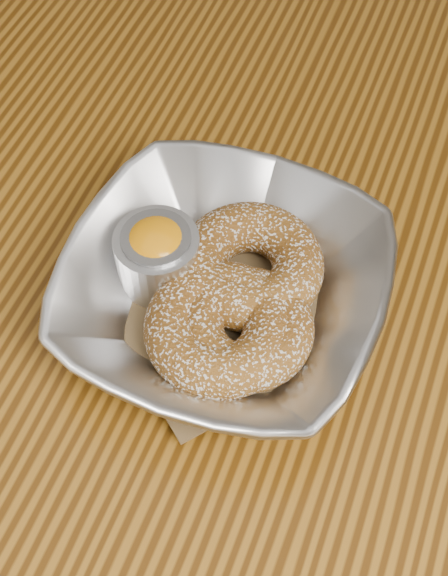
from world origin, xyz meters
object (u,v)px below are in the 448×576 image
(table, at_px, (179,319))
(ramekin, at_px, (158,254))
(donut_extra, at_px, (245,328))
(serving_bowl, at_px, (224,292))
(donut_front, at_px, (220,328))
(donut_back, at_px, (250,265))

(table, height_order, ramekin, ramekin)
(donut_extra, bearing_deg, serving_bowl, 136.66)
(serving_bowl, xyz_separation_m, donut_extra, (0.02, -0.02, 0.00))
(donut_extra, height_order, ramekin, ramekin)
(table, height_order, serving_bowl, serving_bowl)
(donut_extra, distance_m, ramekin, 0.08)
(ramekin, bearing_deg, donut_front, -30.63)
(table, distance_m, donut_extra, 0.16)
(donut_back, xyz_separation_m, ramekin, (-0.06, -0.02, 0.01))
(donut_front, bearing_deg, ramekin, 149.37)
(table, xyz_separation_m, ramekin, (0.00, -0.03, 0.13))
(ramekin, bearing_deg, table, 97.92)
(table, bearing_deg, ramekin, -82.08)
(donut_front, xyz_separation_m, ramekin, (-0.06, 0.03, 0.01))
(donut_back, relative_size, donut_front, 1.02)
(serving_bowl, relative_size, donut_extra, 2.35)
(donut_back, bearing_deg, donut_front, -91.09)
(serving_bowl, height_order, donut_front, serving_bowl)
(ramekin, bearing_deg, serving_bowl, -7.66)
(donut_back, distance_m, donut_front, 0.05)
(serving_bowl, height_order, ramekin, ramekin)
(donut_extra, relative_size, ramekin, 1.57)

